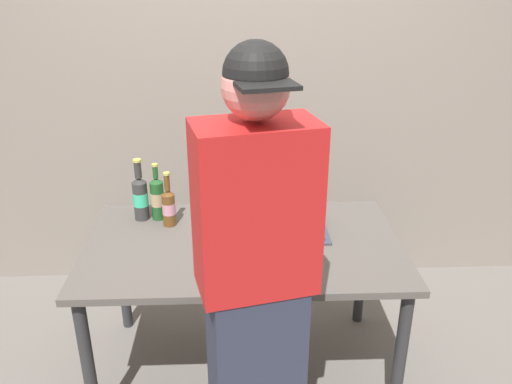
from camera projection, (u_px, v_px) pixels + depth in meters
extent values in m
plane|color=slate|center=(245.00, 366.00, 2.67)|extent=(8.00, 8.00, 0.00)
cube|color=#56514C|center=(243.00, 245.00, 2.38)|extent=(1.44, 0.84, 0.03)
cylinder|color=#2D2D30|center=(88.00, 367.00, 2.18)|extent=(0.05, 0.05, 0.70)
cylinder|color=#2D2D30|center=(400.00, 358.00, 2.22)|extent=(0.05, 0.05, 0.70)
cylinder|color=#2D2D30|center=(122.00, 273.00, 2.84)|extent=(0.05, 0.05, 0.70)
cylinder|color=#2D2D30|center=(362.00, 268.00, 2.89)|extent=(0.05, 0.05, 0.70)
cube|color=#383D4C|center=(294.00, 233.00, 2.44)|extent=(0.32, 0.23, 0.01)
cube|color=#232326|center=(294.00, 234.00, 2.42)|extent=(0.27, 0.14, 0.00)
cube|color=#383D4C|center=(291.00, 197.00, 2.53)|extent=(0.32, 0.08, 0.23)
cube|color=black|center=(291.00, 198.00, 2.53)|extent=(0.30, 0.07, 0.21)
cylinder|color=#333333|center=(141.00, 201.00, 2.56)|extent=(0.07, 0.07, 0.19)
cone|color=#333333|center=(139.00, 180.00, 2.52)|extent=(0.07, 0.07, 0.03)
cylinder|color=#333333|center=(138.00, 170.00, 2.50)|extent=(0.03, 0.03, 0.08)
cylinder|color=#BFB74C|center=(137.00, 161.00, 2.48)|extent=(0.04, 0.04, 0.01)
cylinder|color=#38C895|center=(141.00, 199.00, 2.56)|extent=(0.07, 0.07, 0.07)
cylinder|color=#1E5123|center=(158.00, 201.00, 2.56)|extent=(0.07, 0.07, 0.19)
cone|color=#1E5123|center=(156.00, 180.00, 2.52)|extent=(0.07, 0.07, 0.02)
cylinder|color=#1E5123|center=(155.00, 172.00, 2.50)|extent=(0.03, 0.03, 0.06)
cylinder|color=#BFB74C|center=(155.00, 165.00, 2.49)|extent=(0.03, 0.03, 0.01)
cylinder|color=tan|center=(157.00, 199.00, 2.56)|extent=(0.07, 0.07, 0.07)
cylinder|color=brown|center=(169.00, 210.00, 2.51)|extent=(0.06, 0.06, 0.16)
cone|color=brown|center=(168.00, 193.00, 2.47)|extent=(0.06, 0.06, 0.02)
cylinder|color=brown|center=(167.00, 183.00, 2.45)|extent=(0.03, 0.03, 0.08)
cylinder|color=#BFB74C|center=(166.00, 174.00, 2.43)|extent=(0.03, 0.03, 0.01)
cylinder|color=#C98498|center=(169.00, 208.00, 2.50)|extent=(0.06, 0.06, 0.06)
cube|color=red|center=(256.00, 209.00, 1.64)|extent=(0.42, 0.31, 0.57)
sphere|color=#DA8B84|center=(256.00, 86.00, 1.49)|extent=(0.20, 0.20, 0.20)
sphere|color=black|center=(256.00, 74.00, 1.47)|extent=(0.19, 0.19, 0.19)
cube|color=black|center=(267.00, 86.00, 1.37)|extent=(0.18, 0.14, 0.01)
cube|color=gray|center=(240.00, 75.00, 3.02)|extent=(6.00, 0.10, 2.60)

